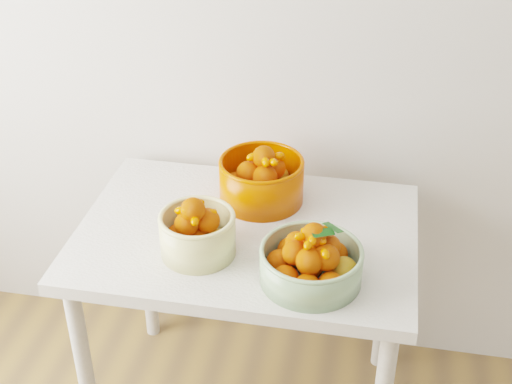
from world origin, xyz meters
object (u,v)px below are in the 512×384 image
bowl_green (311,261)px  bowl_cream (197,232)px  table (247,256)px  bowl_orange (261,179)px

bowl_green → bowl_cream: bearing=169.6°
table → bowl_orange: bowl_orange is taller
bowl_cream → bowl_orange: 0.33m
bowl_cream → bowl_orange: size_ratio=0.88×
bowl_cream → bowl_green: (0.33, -0.06, -0.01)m
table → bowl_green: size_ratio=3.27×
bowl_cream → bowl_orange: bearing=67.7°
table → bowl_cream: bowl_cream is taller
bowl_orange → bowl_green: bearing=-61.1°
table → bowl_orange: bearing=85.7°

